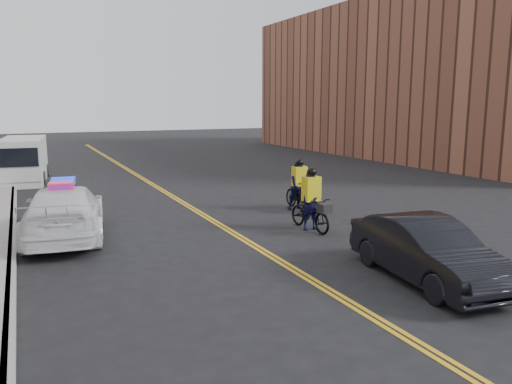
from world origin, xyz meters
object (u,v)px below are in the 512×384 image
object	(u,v)px
cyclist_near	(311,208)
cargo_van	(24,161)
police_cruiser	(64,212)
dark_sedan	(426,250)
cyclist_far	(299,190)

from	to	relation	value
cyclist_near	cargo_van	bearing A→B (deg)	115.85
police_cruiser	cargo_van	distance (m)	12.01
dark_sedan	cyclist_near	world-z (taller)	cyclist_near
cyclist_near	cyclist_far	bearing A→B (deg)	63.83
dark_sedan	cyclist_far	world-z (taller)	cyclist_far
cargo_van	cyclist_far	distance (m)	14.63
dark_sedan	cargo_van	world-z (taller)	cargo_van
police_cruiser	cyclist_far	size ratio (longest dim) A/B	2.93
dark_sedan	cyclist_near	size ratio (longest dim) A/B	2.09
dark_sedan	cargo_van	bearing A→B (deg)	119.13
police_cruiser	cyclist_far	world-z (taller)	cyclist_far
cyclist_near	cyclist_far	size ratio (longest dim) A/B	1.07
dark_sedan	cyclist_near	bearing A→B (deg)	96.10
cyclist_far	dark_sedan	bearing A→B (deg)	-100.50
cyclist_far	cargo_van	bearing A→B (deg)	126.84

